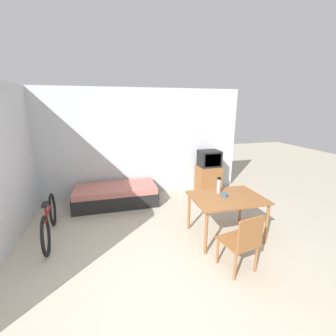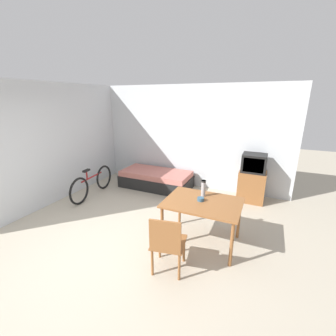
# 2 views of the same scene
# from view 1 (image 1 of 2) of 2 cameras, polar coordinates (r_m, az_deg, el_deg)

# --- Properties ---
(ground_plane) EXTENTS (20.00, 20.00, 0.00)m
(ground_plane) POSITION_cam_1_polar(r_m,az_deg,el_deg) (3.24, 0.81, -29.05)
(ground_plane) COLOR #B2A893
(wall_back) EXTENTS (5.61, 0.06, 2.70)m
(wall_back) POSITION_cam_1_polar(r_m,az_deg,el_deg) (5.78, -8.45, 6.18)
(wall_back) COLOR silver
(wall_back) RESTS_ON ground_plane
(daybed) EXTENTS (1.92, 0.90, 0.46)m
(daybed) POSITION_cam_1_polar(r_m,az_deg,el_deg) (5.51, -13.05, -6.69)
(daybed) COLOR black
(daybed) RESTS_ON ground_plane
(tv) EXTENTS (0.60, 0.50, 1.14)m
(tv) POSITION_cam_1_polar(r_m,az_deg,el_deg) (6.11, 10.26, -1.13)
(tv) COLOR brown
(tv) RESTS_ON ground_plane
(dining_table) EXTENTS (1.22, 0.89, 0.75)m
(dining_table) POSITION_cam_1_polar(r_m,az_deg,el_deg) (4.07, 14.71, -8.18)
(dining_table) COLOR brown
(dining_table) RESTS_ON ground_plane
(wooden_chair) EXTENTS (0.53, 0.53, 0.89)m
(wooden_chair) POSITION_cam_1_polar(r_m,az_deg,el_deg) (3.37, 18.56, -17.05)
(wooden_chair) COLOR brown
(wooden_chair) RESTS_ON ground_plane
(bicycle) EXTENTS (0.22, 1.63, 0.73)m
(bicycle) POSITION_cam_1_polar(r_m,az_deg,el_deg) (4.55, -27.90, -11.72)
(bicycle) COLOR black
(bicycle) RESTS_ON ground_plane
(thermos_flask) EXTENTS (0.08, 0.08, 0.29)m
(thermos_flask) POSITION_cam_1_polar(r_m,az_deg,el_deg) (4.13, 12.79, -4.13)
(thermos_flask) COLOR #99999E
(thermos_flask) RESTS_ON dining_table
(mate_bowl) EXTENTS (0.11, 0.11, 0.06)m
(mate_bowl) POSITION_cam_1_polar(r_m,az_deg,el_deg) (4.03, 14.14, -6.71)
(mate_bowl) COLOR #335670
(mate_bowl) RESTS_ON dining_table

